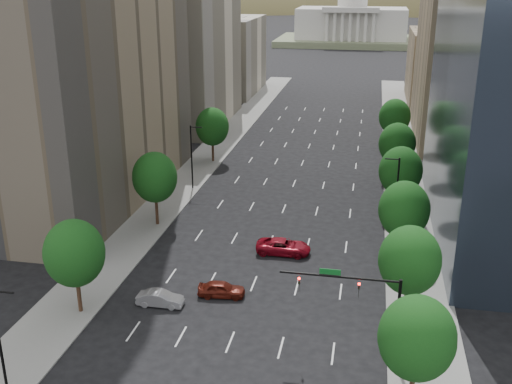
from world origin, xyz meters
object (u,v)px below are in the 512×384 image
Objects in this scene: traffic_signal at (365,298)px; car_silver at (160,299)px; car_maroon at (221,289)px; car_red_far at (283,246)px; capitol at (351,23)px.

traffic_signal reaches higher than car_silver.
car_red_far reaches higher than car_maroon.
car_maroon is (-12.99, 7.08, -4.43)m from traffic_signal.
car_red_far is (9.29, 12.73, 0.11)m from car_silver.
capitol is 202.71m from car_red_far.
capitol reaches higher than car_red_far.
car_maroon is at bearing -90.66° from capitol.
traffic_signal is at bearing -105.11° from car_silver.
traffic_signal is at bearing -87.26° from capitol.
car_red_far reaches higher than car_silver.
car_red_far is (1.82, -202.56, -7.77)m from capitol.
traffic_signal is 15.44m from car_maroon.
capitol is 14.19× the size of car_silver.
capitol reaches higher than car_maroon.
traffic_signal is 19.06m from car_silver.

